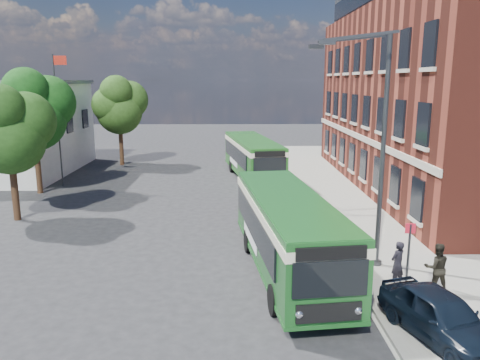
{
  "coord_description": "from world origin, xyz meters",
  "views": [
    {
      "loc": [
        -0.43,
        -19.36,
        7.3
      ],
      "look_at": [
        -0.1,
        4.47,
        2.2
      ],
      "focal_mm": 35.0,
      "sensor_mm": 36.0,
      "label": 1
    }
  ],
  "objects_px": {
    "street_lamp": "(374,148)",
    "bus_rear": "(253,154)",
    "bus_front": "(288,227)",
    "parked_car": "(441,316)"
  },
  "relations": [
    {
      "from": "bus_front",
      "to": "parked_car",
      "type": "height_order",
      "value": "bus_front"
    },
    {
      "from": "bus_rear",
      "to": "parked_car",
      "type": "distance_m",
      "value": 23.25
    },
    {
      "from": "bus_front",
      "to": "bus_rear",
      "type": "height_order",
      "value": "same"
    },
    {
      "from": "street_lamp",
      "to": "bus_rear",
      "type": "relative_size",
      "value": 0.8
    },
    {
      "from": "bus_rear",
      "to": "parked_car",
      "type": "height_order",
      "value": "bus_rear"
    },
    {
      "from": "street_lamp",
      "to": "parked_car",
      "type": "distance_m",
      "value": 6.74
    },
    {
      "from": "street_lamp",
      "to": "bus_front",
      "type": "relative_size",
      "value": 0.85
    },
    {
      "from": "bus_front",
      "to": "parked_car",
      "type": "distance_m",
      "value": 6.41
    },
    {
      "from": "bus_rear",
      "to": "bus_front",
      "type": "bearing_deg",
      "value": -87.95
    },
    {
      "from": "street_lamp",
      "to": "bus_rear",
      "type": "distance_m",
      "value": 18.04
    }
  ]
}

